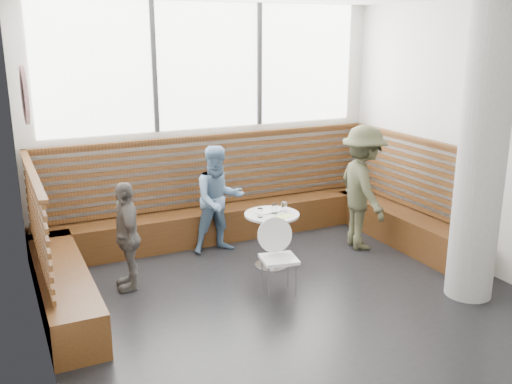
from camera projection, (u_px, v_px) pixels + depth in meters
name	position (u px, v px, depth m)	size (l,w,h in m)	color
room	(299.00, 158.00, 5.68)	(5.00, 5.00, 3.20)	silver
booth	(231.00, 221.00, 7.54)	(5.00, 2.50, 1.44)	#452711
concrete_column	(482.00, 153.00, 5.92)	(0.50, 0.50, 3.20)	gray
wall_art	(24.00, 95.00, 4.82)	(0.50, 0.50, 0.03)	white
cafe_table	(272.00, 229.00, 6.98)	(0.67, 0.67, 0.69)	silver
cafe_chair	(276.00, 251.00, 6.30)	(0.40, 0.39, 0.83)	white
adult_man	(363.00, 188.00, 7.54)	(1.07, 0.62, 1.66)	#42422C
child_back	(219.00, 200.00, 7.42)	(0.69, 0.54, 1.42)	#5F82A6
child_left	(127.00, 236.00, 6.37)	(0.73, 0.30, 1.24)	#5E5A55
plate_near	(263.00, 212.00, 6.96)	(0.22, 0.22, 0.02)	white
plate_far	(273.00, 210.00, 7.05)	(0.22, 0.22, 0.02)	white
glass_left	(260.00, 213.00, 6.78)	(0.07, 0.07, 0.11)	white
glass_mid	(275.00, 209.00, 6.92)	(0.07, 0.07, 0.12)	white
glass_right	(284.00, 207.00, 7.01)	(0.07, 0.07, 0.11)	white
menu_card	(284.00, 216.00, 6.82)	(0.19, 0.14, 0.00)	#A5C64C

